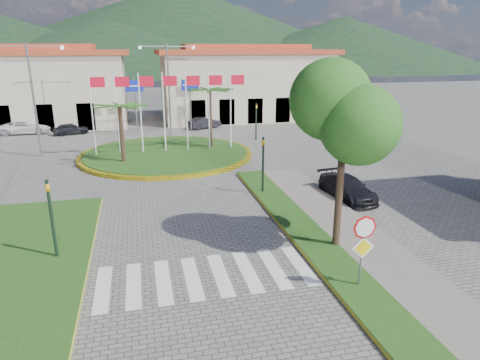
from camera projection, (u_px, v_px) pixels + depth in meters
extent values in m
plane|color=#65615F|center=(227.00, 352.00, 11.31)|extent=(160.00, 160.00, 0.00)
cube|color=gray|center=(388.00, 283.00, 14.48)|extent=(4.00, 28.00, 0.15)
cube|color=#1B4814|center=(356.00, 287.00, 14.21)|extent=(1.60, 28.00, 0.18)
cube|color=#1B4814|center=(17.00, 268.00, 15.42)|extent=(5.00, 14.00, 0.18)
cube|color=silver|center=(204.00, 276.00, 15.03)|extent=(8.00, 3.00, 0.01)
cylinder|color=yellow|center=(166.00, 154.00, 31.71)|extent=(12.70, 12.70, 0.24)
cylinder|color=#1B4814|center=(166.00, 154.00, 31.70)|extent=(12.00, 12.00, 0.30)
cylinder|color=black|center=(122.00, 136.00, 28.62)|extent=(0.28, 0.28, 4.05)
cylinder|color=black|center=(210.00, 121.00, 32.76)|extent=(0.28, 0.28, 4.68)
cylinder|color=silver|center=(93.00, 117.00, 30.21)|extent=(0.10, 0.10, 6.00)
cube|color=red|center=(97.00, 82.00, 29.62)|extent=(1.00, 0.03, 0.70)
cylinder|color=silver|center=(117.00, 116.00, 30.58)|extent=(0.10, 0.10, 6.00)
cube|color=red|center=(122.00, 82.00, 29.99)|extent=(1.00, 0.03, 0.70)
cylinder|color=silver|center=(141.00, 115.00, 30.95)|extent=(0.10, 0.10, 6.00)
cube|color=red|center=(146.00, 81.00, 30.36)|extent=(1.00, 0.03, 0.70)
cylinder|color=silver|center=(164.00, 115.00, 31.32)|extent=(0.10, 0.10, 6.00)
cube|color=red|center=(170.00, 81.00, 30.73)|extent=(1.00, 0.03, 0.70)
cylinder|color=silver|center=(187.00, 114.00, 31.69)|extent=(0.10, 0.10, 6.00)
cube|color=red|center=(193.00, 81.00, 31.10)|extent=(1.00, 0.03, 0.70)
cylinder|color=silver|center=(209.00, 113.00, 32.06)|extent=(0.10, 0.10, 6.00)
cube|color=red|center=(216.00, 80.00, 31.47)|extent=(1.00, 0.03, 0.70)
cylinder|color=silver|center=(231.00, 112.00, 32.43)|extent=(0.10, 0.10, 6.00)
cube|color=red|center=(238.00, 80.00, 31.84)|extent=(1.00, 0.03, 0.70)
cylinder|color=slate|center=(361.00, 255.00, 13.89)|extent=(0.07, 0.07, 2.50)
cylinder|color=red|center=(365.00, 227.00, 13.54)|extent=(0.80, 0.03, 0.80)
cube|color=yellow|center=(363.00, 248.00, 13.74)|extent=(0.78, 0.03, 0.78)
cylinder|color=black|center=(339.00, 196.00, 16.52)|extent=(0.28, 0.28, 4.40)
ellipsoid|color=#1C5115|center=(345.00, 119.00, 15.63)|extent=(3.60, 3.60, 3.20)
cylinder|color=black|center=(52.00, 221.00, 15.72)|extent=(0.12, 0.12, 3.20)
imported|color=gold|center=(49.00, 195.00, 15.43)|extent=(0.15, 0.18, 0.90)
cylinder|color=black|center=(263.00, 166.00, 22.98)|extent=(0.12, 0.12, 3.20)
imported|color=gold|center=(263.00, 148.00, 22.69)|extent=(0.15, 0.18, 0.90)
cylinder|color=black|center=(256.00, 122.00, 36.76)|extent=(0.12, 0.12, 3.20)
imported|color=gold|center=(256.00, 110.00, 36.47)|extent=(0.18, 0.15, 0.90)
cylinder|color=slate|center=(136.00, 106.00, 38.89)|extent=(0.12, 0.12, 5.20)
cube|color=#0F1EAA|center=(134.00, 86.00, 38.30)|extent=(1.60, 0.05, 1.00)
cylinder|color=slate|center=(191.00, 104.00, 40.00)|extent=(0.12, 0.12, 5.20)
cube|color=#0F1EAA|center=(190.00, 85.00, 39.41)|extent=(1.60, 0.05, 1.00)
cylinder|color=slate|center=(169.00, 91.00, 38.21)|extent=(0.16, 0.16, 8.00)
cube|color=slate|center=(153.00, 46.00, 36.82)|extent=(2.40, 0.08, 0.08)
cube|color=slate|center=(181.00, 46.00, 37.35)|extent=(2.40, 0.08, 0.08)
cylinder|color=slate|center=(34.00, 102.00, 30.42)|extent=(0.16, 0.16, 8.00)
cube|color=slate|center=(7.00, 46.00, 29.03)|extent=(2.40, 0.08, 0.08)
cube|color=slate|center=(45.00, 46.00, 29.56)|extent=(2.40, 0.08, 0.08)
cube|color=#C1B092|center=(11.00, 92.00, 42.46)|extent=(22.00, 9.00, 7.00)
cube|color=#9A3A1D|center=(5.00, 52.00, 41.35)|extent=(23.32, 9.54, 0.50)
cube|color=#9A3A1D|center=(4.00, 47.00, 41.20)|extent=(16.50, 4.95, 0.60)
cube|color=#C1B092|center=(245.00, 87.00, 47.79)|extent=(18.00, 9.00, 7.00)
cube|color=#9A3A1D|center=(245.00, 52.00, 46.68)|extent=(19.08, 9.54, 0.50)
cube|color=#9A3A1D|center=(245.00, 47.00, 46.53)|extent=(13.50, 4.95, 0.60)
cone|color=black|center=(178.00, 27.00, 158.80)|extent=(180.00, 180.00, 30.00)
cone|color=black|center=(344.00, 44.00, 149.56)|extent=(120.00, 120.00, 18.00)
cone|color=black|center=(105.00, 46.00, 127.47)|extent=(110.00, 110.00, 16.00)
imported|color=silver|center=(26.00, 127.00, 39.75)|extent=(4.58, 2.20, 1.26)
imported|color=black|center=(71.00, 129.00, 39.46)|extent=(3.37, 2.17, 1.07)
imported|color=black|center=(204.00, 123.00, 42.40)|extent=(3.55, 2.44, 1.11)
imported|color=black|center=(347.00, 188.00, 22.65)|extent=(2.11, 4.23, 1.18)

